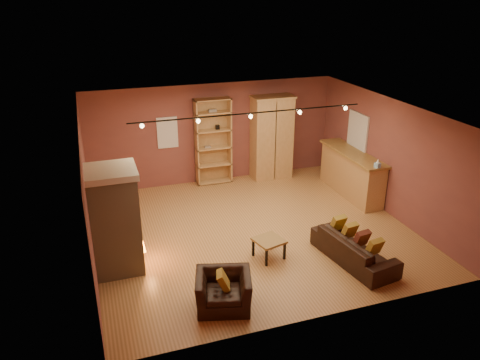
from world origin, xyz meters
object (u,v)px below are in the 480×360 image
object	(u,v)px
fireplace	(115,220)
bookcase	(213,140)
armchair	(223,285)
bar_counter	(351,173)
armoire	(272,137)
loveseat	(354,244)
coffee_table	(269,242)

from	to	relation	value
fireplace	bookcase	world-z (taller)	bookcase
fireplace	armchair	world-z (taller)	fireplace
bar_counter	armchair	world-z (taller)	bar_counter
bookcase	armoire	distance (m)	1.72
armoire	armchair	size ratio (longest dim) A/B	2.22
armoire	loveseat	bearing A→B (deg)	-91.53
fireplace	bookcase	distance (m)	4.77
bar_counter	coffee_table	distance (m)	4.01
armchair	coffee_table	bearing A→B (deg)	57.91
bar_counter	loveseat	bearing A→B (deg)	-119.69
bar_counter	armoire	bearing A→B (deg)	130.14
bookcase	loveseat	distance (m)	5.31
fireplace	loveseat	xyz separation A→B (m)	(4.55, -1.28, -0.66)
coffee_table	bar_counter	bearing A→B (deg)	34.90
bar_counter	loveseat	size ratio (longest dim) A/B	1.23
fireplace	armchair	xyz separation A→B (m)	(1.61, -1.82, -0.64)
fireplace	bar_counter	size ratio (longest dim) A/B	0.85
loveseat	coffee_table	xyz separation A→B (m)	(-1.59, 0.67, -0.04)
armoire	coffee_table	size ratio (longest dim) A/B	3.56
bookcase	armchair	xyz separation A→B (m)	(-1.36, -5.55, -0.82)
bookcase	coffee_table	bearing A→B (deg)	-90.21
armoire	loveseat	world-z (taller)	armoire
bookcase	bar_counter	size ratio (longest dim) A/B	0.98
bookcase	armchair	distance (m)	5.77
bookcase	armoire	world-z (taller)	bookcase
bar_counter	coffee_table	world-z (taller)	bar_counter
loveseat	armchair	distance (m)	2.99
bookcase	armchair	size ratio (longest dim) A/B	2.24
coffee_table	armchair	bearing A→B (deg)	-137.71
fireplace	loveseat	world-z (taller)	fireplace
loveseat	armoire	bearing A→B (deg)	-10.33
armchair	loveseat	bearing A→B (deg)	26.19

